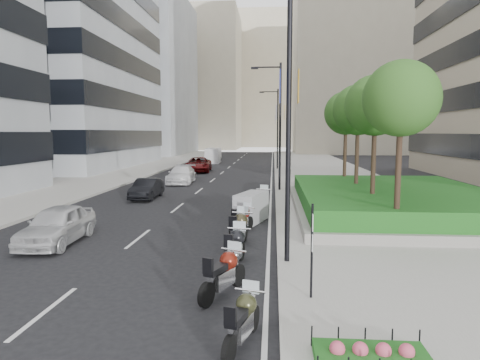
# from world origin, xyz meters

# --- Properties ---
(ground) EXTENTS (160.00, 160.00, 0.00)m
(ground) POSITION_xyz_m (0.00, 0.00, 0.00)
(ground) COLOR black
(ground) RESTS_ON ground
(sidewalk_right) EXTENTS (10.00, 100.00, 0.15)m
(sidewalk_right) POSITION_xyz_m (9.00, 30.00, 0.07)
(sidewalk_right) COLOR #9E9B93
(sidewalk_right) RESTS_ON ground
(sidewalk_left) EXTENTS (8.00, 100.00, 0.15)m
(sidewalk_left) POSITION_xyz_m (-12.00, 30.00, 0.07)
(sidewalk_left) COLOR #9E9B93
(sidewalk_left) RESTS_ON ground
(lane_edge) EXTENTS (0.12, 100.00, 0.01)m
(lane_edge) POSITION_xyz_m (3.70, 30.00, 0.01)
(lane_edge) COLOR silver
(lane_edge) RESTS_ON ground
(lane_centre) EXTENTS (0.12, 100.00, 0.01)m
(lane_centre) POSITION_xyz_m (-1.50, 30.00, 0.01)
(lane_centre) COLOR silver
(lane_centre) RESTS_ON ground
(building_grey_far) EXTENTS (22.00, 26.00, 30.00)m
(building_grey_far) POSITION_xyz_m (-24.00, 70.00, 15.00)
(building_grey_far) COLOR gray
(building_grey_far) RESTS_ON ground
(building_cream_right) EXTENTS (28.00, 24.00, 36.00)m
(building_cream_right) POSITION_xyz_m (22.00, 80.00, 18.00)
(building_cream_right) COLOR #B7AD93
(building_cream_right) RESTS_ON ground
(building_cream_left) EXTENTS (26.00, 24.00, 34.00)m
(building_cream_left) POSITION_xyz_m (-18.00, 100.00, 17.00)
(building_cream_left) COLOR #B7AD93
(building_cream_left) RESTS_ON ground
(building_cream_centre) EXTENTS (30.00, 24.00, 38.00)m
(building_cream_centre) POSITION_xyz_m (2.00, 120.00, 19.00)
(building_cream_centre) COLOR #B7AD93
(building_cream_centre) RESTS_ON ground
(planter) EXTENTS (10.00, 14.00, 0.40)m
(planter) POSITION_xyz_m (10.00, 10.00, 0.35)
(planter) COLOR gray
(planter) RESTS_ON sidewalk_right
(hedge) EXTENTS (9.40, 13.40, 0.80)m
(hedge) POSITION_xyz_m (10.00, 10.00, 0.95)
(hedge) COLOR #1B4C15
(hedge) RESTS_ON planter
(flower_bed) EXTENTS (2.00, 1.00, 0.20)m
(flower_bed) POSITION_xyz_m (5.60, -5.00, 0.25)
(flower_bed) COLOR #1B4C15
(flower_bed) RESTS_ON sidewalk_right
(tree_0) EXTENTS (2.80, 2.80, 6.30)m
(tree_0) POSITION_xyz_m (8.50, 4.00, 5.42)
(tree_0) COLOR #332319
(tree_0) RESTS_ON planter
(tree_1) EXTENTS (2.80, 2.80, 6.30)m
(tree_1) POSITION_xyz_m (8.50, 8.00, 5.42)
(tree_1) COLOR #332319
(tree_1) RESTS_ON planter
(tree_2) EXTENTS (2.80, 2.80, 6.30)m
(tree_2) POSITION_xyz_m (8.50, 12.00, 5.42)
(tree_2) COLOR #332319
(tree_2) RESTS_ON planter
(tree_3) EXTENTS (2.80, 2.80, 6.30)m
(tree_3) POSITION_xyz_m (8.50, 16.00, 5.42)
(tree_3) COLOR #332319
(tree_3) RESTS_ON planter
(lamp_post_0) EXTENTS (2.34, 0.45, 9.00)m
(lamp_post_0) POSITION_xyz_m (4.14, 1.00, 5.07)
(lamp_post_0) COLOR black
(lamp_post_0) RESTS_ON ground
(lamp_post_1) EXTENTS (2.34, 0.45, 9.00)m
(lamp_post_1) POSITION_xyz_m (4.14, 18.00, 5.07)
(lamp_post_1) COLOR black
(lamp_post_1) RESTS_ON ground
(lamp_post_2) EXTENTS (2.34, 0.45, 9.00)m
(lamp_post_2) POSITION_xyz_m (4.14, 36.00, 5.07)
(lamp_post_2) COLOR black
(lamp_post_2) RESTS_ON ground
(parking_sign) EXTENTS (0.06, 0.32, 2.50)m
(parking_sign) POSITION_xyz_m (4.80, -2.00, 1.46)
(parking_sign) COLOR black
(parking_sign) RESTS_ON ground
(motorcycle_0) EXTENTS (0.77, 1.95, 0.99)m
(motorcycle_0) POSITION_xyz_m (3.27, -4.24, 0.53)
(motorcycle_0) COLOR black
(motorcycle_0) RESTS_ON ground
(motorcycle_1) EXTENTS (1.08, 2.09, 1.11)m
(motorcycle_1) POSITION_xyz_m (2.60, -1.67, 0.59)
(motorcycle_1) COLOR black
(motorcycle_1) RESTS_ON ground
(motorcycle_2) EXTENTS (0.77, 2.31, 1.15)m
(motorcycle_2) POSITION_xyz_m (2.68, 0.65, 0.62)
(motorcycle_2) COLOR black
(motorcycle_2) RESTS_ON ground
(motorcycle_3) EXTENTS (0.81, 2.42, 1.21)m
(motorcycle_3) POSITION_xyz_m (2.60, 3.09, 0.65)
(motorcycle_3) COLOR black
(motorcycle_3) RESTS_ON ground
(motorcycle_4) EXTENTS (0.97, 1.99, 1.04)m
(motorcycle_4) POSITION_xyz_m (2.56, 5.27, 0.56)
(motorcycle_4) COLOR black
(motorcycle_4) RESTS_ON ground
(motorcycle_5) EXTENTS (1.60, 2.48, 1.40)m
(motorcycle_5) POSITION_xyz_m (2.83, 7.42, 0.70)
(motorcycle_5) COLOR black
(motorcycle_5) RESTS_ON ground
(motorcycle_6) EXTENTS (0.85, 2.41, 1.21)m
(motorcycle_6) POSITION_xyz_m (3.24, 9.79, 0.65)
(motorcycle_6) COLOR black
(motorcycle_6) RESTS_ON ground
(car_a) EXTENTS (1.87, 4.31, 1.45)m
(car_a) POSITION_xyz_m (-4.33, 3.04, 0.72)
(car_a) COLOR silver
(car_a) RESTS_ON ground
(car_b) EXTENTS (1.38, 3.88, 1.27)m
(car_b) POSITION_xyz_m (-4.20, 14.18, 0.64)
(car_b) COLOR black
(car_b) RESTS_ON ground
(car_c) EXTENTS (2.25, 5.04, 1.44)m
(car_c) POSITION_xyz_m (-3.76, 22.55, 0.72)
(car_c) COLOR white
(car_c) RESTS_ON ground
(car_d) EXTENTS (3.01, 5.79, 1.56)m
(car_d) POSITION_xyz_m (-4.18, 32.86, 0.78)
(car_d) COLOR #5B0A0C
(car_d) RESTS_ON ground
(delivery_van) EXTENTS (1.98, 4.88, 2.03)m
(delivery_van) POSITION_xyz_m (-4.47, 46.42, 0.95)
(delivery_van) COLOR silver
(delivery_van) RESTS_ON ground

